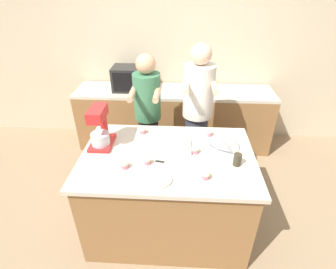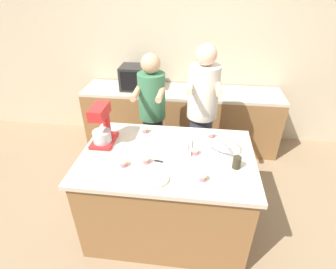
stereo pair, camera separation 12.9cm
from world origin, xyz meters
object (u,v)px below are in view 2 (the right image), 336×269
cupcake_1 (211,134)px  cupcake_5 (124,163)px  person_left (152,118)px  microwave_oven (138,78)px  small_plate (155,179)px  cupcake_2 (203,177)px  drinking_glass (237,162)px  cupcake_3 (146,160)px  person_right (202,117)px  knife (165,162)px  mixing_bowl (220,146)px  stand_mixer (102,127)px  baking_tray (172,146)px  cupcake_0 (195,151)px

cupcake_1 → cupcake_5: 0.92m
person_left → microwave_oven: size_ratio=3.32×
cupcake_1 → microwave_oven: bearing=128.9°
small_plate → cupcake_2: size_ratio=3.29×
drinking_glass → cupcake_3: 0.75m
small_plate → cupcake_5: cupcake_5 is taller
person_right → knife: (-0.30, -0.91, 0.02)m
microwave_oven → drinking_glass: (1.20, -1.70, -0.07)m
person_right → microwave_oven: 1.21m
person_left → cupcake_5: person_left is taller
knife → cupcake_3: 0.16m
mixing_bowl → person_right: bearing=103.7°
stand_mixer → cupcake_2: (0.94, -0.43, -0.14)m
baking_tray → cupcake_1: size_ratio=5.61×
cupcake_2 → cupcake_5: size_ratio=1.00×
person_right → knife: size_ratio=7.77×
knife → cupcake_3: size_ratio=3.37×
person_left → drinking_glass: size_ratio=15.02×
microwave_oven → person_left: bearing=-67.2°
person_left → baking_tray: person_left is taller
cupcake_3 → drinking_glass: bearing=2.0°
baking_tray → cupcake_1: 0.43m
cupcake_3 → cupcake_5: size_ratio=1.00×
cupcake_1 → cupcake_2: size_ratio=1.00×
drinking_glass → small_plate: bearing=-160.3°
cupcake_3 → cupcake_5: (-0.18, -0.07, 0.00)m
knife → baking_tray: bearing=82.0°
person_right → knife: person_right is taller
knife → mixing_bowl: bearing=24.4°
mixing_bowl → cupcake_2: (-0.15, -0.39, -0.04)m
mixing_bowl → cupcake_1: bearing=106.0°
cupcake_1 → baking_tray: bearing=-147.8°
cupcake_0 → cupcake_2: bearing=-78.4°
stand_mixer → cupcake_3: stand_mixer is taller
drinking_glass → cupcake_0: size_ratio=1.63×
cupcake_1 → person_left: bearing=146.3°
small_plate → cupcake_2: 0.37m
stand_mixer → cupcake_3: 0.55m
baking_tray → cupcake_0: bearing=-19.2°
person_left → cupcake_0: person_left is taller
small_plate → cupcake_0: (0.30, 0.38, 0.02)m
drinking_glass → cupcake_3: bearing=-178.0°
small_plate → knife: size_ratio=0.98×
knife → person_left: bearing=106.6°
person_right → baking_tray: person_right is taller
stand_mixer → mixing_bowl: bearing=-1.8°
cupcake_2 → baking_tray: bearing=124.8°
microwave_oven → cupcake_5: microwave_oven is taller
cupcake_0 → cupcake_2: size_ratio=1.00×
person_right → baking_tray: size_ratio=4.67×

